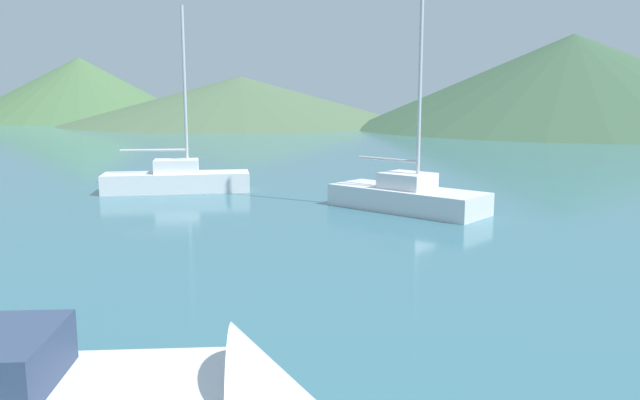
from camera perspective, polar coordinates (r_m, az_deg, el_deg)
sailboat_inner at (r=20.69m, az=7.96°, el=0.55°), size 5.54×4.07×10.97m
sailboat_middle at (r=25.17m, az=-12.95°, el=1.88°), size 5.79×3.70×7.11m
hill_west at (r=105.21m, az=-21.06°, el=9.43°), size 36.11×36.11×9.71m
hill_central at (r=87.77m, az=-7.26°, el=9.05°), size 47.90×47.90×6.48m
hill_east at (r=79.65m, az=22.02°, el=10.01°), size 51.39×51.39×10.92m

